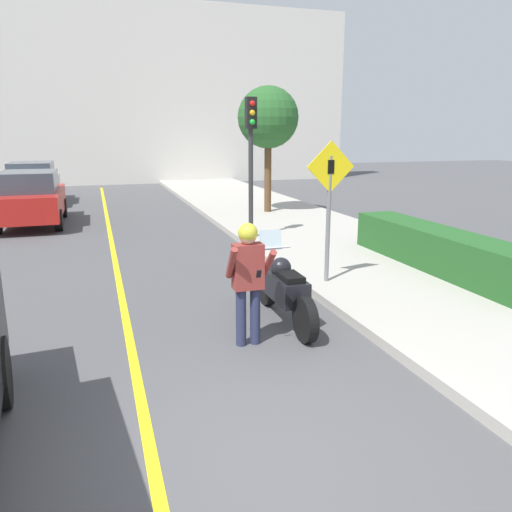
{
  "coord_description": "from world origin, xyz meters",
  "views": [
    {
      "loc": [
        -0.9,
        -3.63,
        2.82
      ],
      "look_at": [
        1.33,
        3.31,
        1.02
      ],
      "focal_mm": 35.0,
      "sensor_mm": 36.0,
      "label": 1
    }
  ],
  "objects_px": {
    "traffic_light": "(251,141)",
    "parked_car_silver": "(33,183)",
    "street_tree": "(268,118)",
    "motorcycle": "(284,289)",
    "crossing_sign": "(329,199)",
    "person_biker": "(248,272)",
    "parked_car_red": "(31,198)"
  },
  "relations": [
    {
      "from": "parked_car_silver",
      "to": "person_biker",
      "type": "bearing_deg",
      "value": -75.22
    },
    {
      "from": "person_biker",
      "to": "crossing_sign",
      "type": "distance_m",
      "value": 2.96
    },
    {
      "from": "crossing_sign",
      "to": "parked_car_red",
      "type": "relative_size",
      "value": 0.61
    },
    {
      "from": "traffic_light",
      "to": "street_tree",
      "type": "height_order",
      "value": "street_tree"
    },
    {
      "from": "motorcycle",
      "to": "crossing_sign",
      "type": "height_order",
      "value": "crossing_sign"
    },
    {
      "from": "crossing_sign",
      "to": "person_biker",
      "type": "bearing_deg",
      "value": -137.11
    },
    {
      "from": "person_biker",
      "to": "parked_car_silver",
      "type": "distance_m",
      "value": 16.63
    },
    {
      "from": "crossing_sign",
      "to": "street_tree",
      "type": "xyz_separation_m",
      "value": [
        1.72,
        8.3,
        1.61
      ]
    },
    {
      "from": "person_biker",
      "to": "crossing_sign",
      "type": "relative_size",
      "value": 0.66
    },
    {
      "from": "traffic_light",
      "to": "street_tree",
      "type": "distance_m",
      "value": 4.54
    },
    {
      "from": "motorcycle",
      "to": "parked_car_red",
      "type": "height_order",
      "value": "parked_car_red"
    },
    {
      "from": "motorcycle",
      "to": "crossing_sign",
      "type": "bearing_deg",
      "value": 43.93
    },
    {
      "from": "motorcycle",
      "to": "parked_car_red",
      "type": "xyz_separation_m",
      "value": [
        -4.55,
        10.09,
        0.35
      ]
    },
    {
      "from": "motorcycle",
      "to": "street_tree",
      "type": "relative_size",
      "value": 0.54
    },
    {
      "from": "street_tree",
      "to": "parked_car_red",
      "type": "height_order",
      "value": "street_tree"
    },
    {
      "from": "traffic_light",
      "to": "parked_car_silver",
      "type": "bearing_deg",
      "value": 122.06
    },
    {
      "from": "parked_car_red",
      "to": "parked_car_silver",
      "type": "xyz_separation_m",
      "value": [
        -0.46,
        5.32,
        0.0
      ]
    },
    {
      "from": "crossing_sign",
      "to": "street_tree",
      "type": "height_order",
      "value": "street_tree"
    },
    {
      "from": "person_biker",
      "to": "crossing_sign",
      "type": "bearing_deg",
      "value": 42.89
    },
    {
      "from": "person_biker",
      "to": "crossing_sign",
      "type": "height_order",
      "value": "crossing_sign"
    },
    {
      "from": "parked_car_red",
      "to": "parked_car_silver",
      "type": "bearing_deg",
      "value": 94.98
    },
    {
      "from": "person_biker",
      "to": "parked_car_silver",
      "type": "xyz_separation_m",
      "value": [
        -4.24,
        16.08,
        -0.17
      ]
    },
    {
      "from": "motorcycle",
      "to": "person_biker",
      "type": "bearing_deg",
      "value": -138.99
    },
    {
      "from": "crossing_sign",
      "to": "parked_car_red",
      "type": "bearing_deg",
      "value": 123.8
    },
    {
      "from": "traffic_light",
      "to": "parked_car_silver",
      "type": "distance_m",
      "value": 11.82
    },
    {
      "from": "crossing_sign",
      "to": "parked_car_silver",
      "type": "distance_m",
      "value": 15.51
    },
    {
      "from": "person_biker",
      "to": "parked_car_silver",
      "type": "relative_size",
      "value": 0.4
    },
    {
      "from": "motorcycle",
      "to": "crossing_sign",
      "type": "xyz_separation_m",
      "value": [
        1.34,
        1.29,
        1.17
      ]
    },
    {
      "from": "traffic_light",
      "to": "street_tree",
      "type": "xyz_separation_m",
      "value": [
        1.87,
        4.08,
        0.68
      ]
    },
    {
      "from": "crossing_sign",
      "to": "street_tree",
      "type": "bearing_deg",
      "value": 78.29
    },
    {
      "from": "motorcycle",
      "to": "street_tree",
      "type": "distance_m",
      "value": 10.44
    },
    {
      "from": "motorcycle",
      "to": "person_biker",
      "type": "xyz_separation_m",
      "value": [
        -0.77,
        -0.67,
        0.52
      ]
    }
  ]
}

